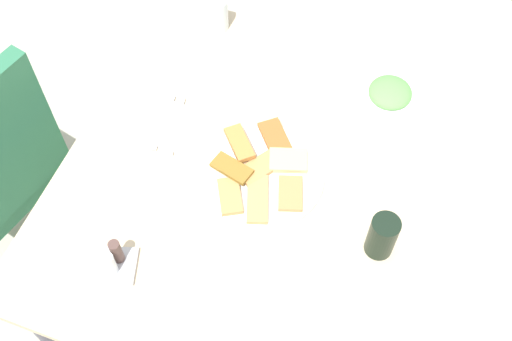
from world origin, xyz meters
name	(u,v)px	position (x,y,z in m)	size (l,w,h in m)	color
ground_plane	(253,287)	(0.00, 0.00, 0.00)	(6.00, 6.00, 0.00)	#B9B7A3
dining_table	(252,193)	(0.00, 0.00, 0.64)	(1.06, 0.94, 0.72)	beige
pide_platter	(262,173)	(0.01, -0.02, 0.73)	(0.33, 0.31, 0.04)	white
salad_plate_greens	(390,94)	(0.37, -0.26, 0.73)	(0.20, 0.20, 0.04)	white
soda_can	(382,236)	(-0.08, -0.34, 0.78)	(0.07, 0.07, 0.12)	black
drinking_glass	(215,13)	(0.45, 0.28, 0.77)	(0.08, 0.08, 0.10)	silver
paper_napkin	(170,125)	(0.08, 0.26, 0.72)	(0.15, 0.15, 0.00)	white
fork	(176,126)	(0.08, 0.24, 0.72)	(0.19, 0.02, 0.01)	silver
spoon	(163,122)	(0.08, 0.28, 0.72)	(0.18, 0.02, 0.01)	silver
condiment_caddy	(115,262)	(-0.33, 0.21, 0.74)	(0.11, 0.11, 0.09)	#B2B2B7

